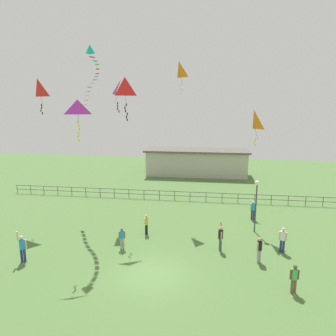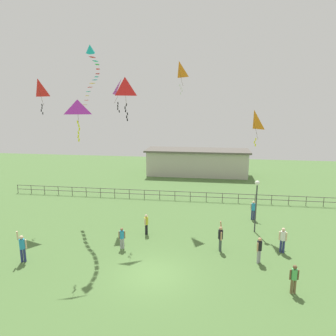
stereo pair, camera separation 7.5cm
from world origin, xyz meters
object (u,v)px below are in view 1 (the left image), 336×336
Objects in this scene: kite_2 at (125,88)px; kite_4 at (121,88)px; streamer_kite at (90,56)px; person_7 at (253,209)px; kite_5 at (38,88)px; person_5 at (221,237)px; lamppost at (257,194)px; person_1 at (259,248)px; person_2 at (22,247)px; person_3 at (122,237)px; kite_0 at (253,121)px; person_0 at (294,277)px; kite_1 at (179,70)px; person_4 at (146,223)px; kite_3 at (78,109)px; person_6 at (283,238)px.

kite_4 is at bearing 112.18° from kite_2.
kite_2 is at bearing 34.90° from streamer_kite.
streamer_kite is (-12.05, -4.07, 11.86)m from person_7.
kite_2 is 1.13× the size of kite_5.
kite_5 is at bearing 163.29° from person_5.
person_1 is (-0.37, -4.74, -2.03)m from lamppost.
person_2 is 6.09m from person_3.
person_0 is at bearing -81.76° from kite_0.
person_0 is 11.63m from kite_0.
streamer_kite is (2.85, 5.25, 11.81)m from person_2.
kite_0 is at bearing -112.10° from person_7.
kite_0 is 0.46× the size of streamer_kite.
kite_1 is at bearing 47.16° from kite_2.
person_3 is at bearing -80.58° from kite_2.
kite_2 reaches higher than person_1.
kite_1 reaches higher than person_4.
person_0 is at bearing -13.92° from kite_3.
person_1 is 0.61× the size of kite_1.
kite_1 is 1.06× the size of kite_3.
kite_2 is at bearing 154.69° from person_5.
kite_4 is (-8.25, 5.98, 9.87)m from person_5.
kite_4 is (-10.55, 7.20, 9.93)m from person_1.
person_3 is 10.58m from person_6.
streamer_kite reaches higher than person_6.
person_5 is 18.24m from kite_5.
lamppost is 1.51× the size of kite_1.
person_1 is 2.61m from person_5.
person_5 reaches higher than person_0.
person_0 is 0.49× the size of kite_2.
kite_1 is at bearing 122.40° from person_0.
streamer_kite is (-9.19, 2.01, 11.83)m from person_5.
kite_1 is at bearing 149.45° from lamppost.
person_0 is 18.54m from streamer_kite.
kite_1 reaches higher than person_1.
kite_5 reaches higher than person_1.
kite_4 reaches higher than person_2.
person_6 is at bearing -9.04° from person_4.
person_4 is at bearing -159.71° from kite_0.
kite_3 is at bearing -173.29° from person_5.
person_1 is 0.58× the size of kite_5.
person_6 is 0.53× the size of kite_2.
person_2 is 12.73m from kite_5.
kite_4 reaches higher than kite_2.
streamer_kite reaches higher than kite_1.
person_2 is 16.45m from person_6.
streamer_kite is (-3.78, 0.15, 11.94)m from person_4.
person_5 is 14.18m from kite_4.
person_2 is 0.34× the size of streamer_kite.
person_7 is 0.73× the size of kite_1.
person_3 is 0.88× the size of person_6.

